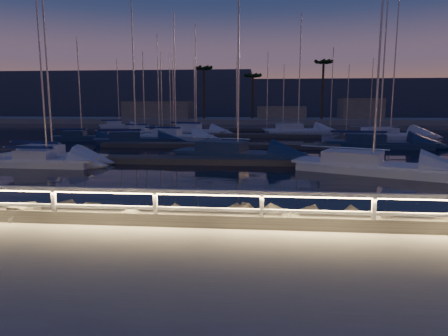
{
  "coord_description": "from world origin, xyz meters",
  "views": [
    {
      "loc": [
        3.96,
        -10.73,
        3.42
      ],
      "look_at": [
        2.58,
        4.0,
        1.03
      ],
      "focal_mm": 32.0,
      "sensor_mm": 36.0,
      "label": 1
    }
  ],
  "objects_px": {
    "sailboat_h": "(376,143)",
    "sailboat_m": "(118,125)",
    "sailboat_k": "(296,130)",
    "sailboat_n": "(195,130)",
    "sailboat_a": "(45,160)",
    "sailboat_g": "(174,136)",
    "sailboat_e": "(81,137)",
    "sailboat_b": "(51,156)",
    "sailboat_d": "(368,165)",
    "sailboat_c": "(234,153)",
    "sailboat_f": "(134,140)",
    "sailboat_i": "(144,131)",
    "guard_rail": "(118,198)",
    "sailboat_l": "(388,135)"
  },
  "relations": [
    {
      "from": "sailboat_h",
      "to": "sailboat_m",
      "type": "bearing_deg",
      "value": 149.12
    },
    {
      "from": "sailboat_k",
      "to": "sailboat_n",
      "type": "bearing_deg",
      "value": 176.44
    },
    {
      "from": "sailboat_a",
      "to": "sailboat_g",
      "type": "relative_size",
      "value": 0.78
    },
    {
      "from": "sailboat_e",
      "to": "sailboat_n",
      "type": "xyz_separation_m",
      "value": [
        10.83,
        11.22,
        0.05
      ]
    },
    {
      "from": "sailboat_b",
      "to": "sailboat_m",
      "type": "height_order",
      "value": "sailboat_b"
    },
    {
      "from": "sailboat_d",
      "to": "sailboat_n",
      "type": "xyz_separation_m",
      "value": [
        -15.3,
        29.35,
        0.02
      ]
    },
    {
      "from": "sailboat_c",
      "to": "sailboat_n",
      "type": "distance_m",
      "value": 25.71
    },
    {
      "from": "sailboat_g",
      "to": "sailboat_m",
      "type": "height_order",
      "value": "sailboat_g"
    },
    {
      "from": "sailboat_f",
      "to": "sailboat_d",
      "type": "bearing_deg",
      "value": -55.4
    },
    {
      "from": "sailboat_d",
      "to": "sailboat_a",
      "type": "bearing_deg",
      "value": -156.56
    },
    {
      "from": "sailboat_b",
      "to": "sailboat_n",
      "type": "xyz_separation_m",
      "value": [
        5.69,
        26.93,
        0.03
      ]
    },
    {
      "from": "sailboat_c",
      "to": "sailboat_f",
      "type": "height_order",
      "value": "sailboat_c"
    },
    {
      "from": "sailboat_a",
      "to": "sailboat_i",
      "type": "height_order",
      "value": "sailboat_i"
    },
    {
      "from": "sailboat_g",
      "to": "sailboat_h",
      "type": "relative_size",
      "value": 0.86
    },
    {
      "from": "sailboat_a",
      "to": "guard_rail",
      "type": "bearing_deg",
      "value": -51.94
    },
    {
      "from": "sailboat_k",
      "to": "sailboat_m",
      "type": "bearing_deg",
      "value": 148.98
    },
    {
      "from": "sailboat_a",
      "to": "sailboat_g",
      "type": "bearing_deg",
      "value": 80.7
    },
    {
      "from": "guard_rail",
      "to": "sailboat_m",
      "type": "distance_m",
      "value": 58.51
    },
    {
      "from": "sailboat_h",
      "to": "sailboat_l",
      "type": "relative_size",
      "value": 0.97
    },
    {
      "from": "sailboat_e",
      "to": "sailboat_d",
      "type": "bearing_deg",
      "value": -41.2
    },
    {
      "from": "guard_rail",
      "to": "sailboat_h",
      "type": "distance_m",
      "value": 30.95
    },
    {
      "from": "sailboat_d",
      "to": "sailboat_m",
      "type": "distance_m",
      "value": 51.63
    },
    {
      "from": "sailboat_a",
      "to": "sailboat_l",
      "type": "xyz_separation_m",
      "value": [
        28.39,
        23.15,
        0.06
      ]
    },
    {
      "from": "sailboat_g",
      "to": "sailboat_i",
      "type": "bearing_deg",
      "value": 134.89
    },
    {
      "from": "sailboat_h",
      "to": "sailboat_m",
      "type": "xyz_separation_m",
      "value": [
        -34.71,
        27.67,
        -0.04
      ]
    },
    {
      "from": "guard_rail",
      "to": "sailboat_d",
      "type": "height_order",
      "value": "sailboat_d"
    },
    {
      "from": "sailboat_b",
      "to": "sailboat_e",
      "type": "relative_size",
      "value": 1.15
    },
    {
      "from": "guard_rail",
      "to": "sailboat_h",
      "type": "height_order",
      "value": "sailboat_h"
    },
    {
      "from": "guard_rail",
      "to": "sailboat_b",
      "type": "relative_size",
      "value": 3.45
    },
    {
      "from": "sailboat_f",
      "to": "sailboat_m",
      "type": "distance_m",
      "value": 29.04
    },
    {
      "from": "sailboat_n",
      "to": "sailboat_c",
      "type": "bearing_deg",
      "value": -60.36
    },
    {
      "from": "sailboat_m",
      "to": "sailboat_e",
      "type": "bearing_deg",
      "value": -99.3
    },
    {
      "from": "guard_rail",
      "to": "sailboat_g",
      "type": "height_order",
      "value": "sailboat_g"
    },
    {
      "from": "sailboat_f",
      "to": "sailboat_g",
      "type": "height_order",
      "value": "sailboat_g"
    },
    {
      "from": "sailboat_c",
      "to": "sailboat_d",
      "type": "xyz_separation_m",
      "value": [
        8.24,
        -4.62,
        -0.03
      ]
    },
    {
      "from": "sailboat_d",
      "to": "guard_rail",
      "type": "bearing_deg",
      "value": -103.63
    },
    {
      "from": "sailboat_a",
      "to": "sailboat_i",
      "type": "distance_m",
      "value": 28.31
    },
    {
      "from": "guard_rail",
      "to": "sailboat_i",
      "type": "xyz_separation_m",
      "value": [
        -11.79,
        41.81,
        -0.97
      ]
    },
    {
      "from": "sailboat_c",
      "to": "sailboat_i",
      "type": "xyz_separation_m",
      "value": [
        -13.89,
        23.95,
        -0.07
      ]
    },
    {
      "from": "guard_rail",
      "to": "sailboat_k",
      "type": "distance_m",
      "value": 45.18
    },
    {
      "from": "sailboat_f",
      "to": "sailboat_g",
      "type": "relative_size",
      "value": 0.99
    },
    {
      "from": "sailboat_a",
      "to": "sailboat_n",
      "type": "relative_size",
      "value": 0.76
    },
    {
      "from": "sailboat_g",
      "to": "sailboat_h",
      "type": "height_order",
      "value": "sailboat_h"
    },
    {
      "from": "sailboat_n",
      "to": "sailboat_m",
      "type": "bearing_deg",
      "value": 154.53
    },
    {
      "from": "guard_rail",
      "to": "sailboat_d",
      "type": "bearing_deg",
      "value": 52.01
    },
    {
      "from": "sailboat_i",
      "to": "sailboat_l",
      "type": "bearing_deg",
      "value": 0.18
    },
    {
      "from": "sailboat_d",
      "to": "sailboat_k",
      "type": "relative_size",
      "value": 0.98
    },
    {
      "from": "sailboat_b",
      "to": "sailboat_f",
      "type": "relative_size",
      "value": 0.92
    },
    {
      "from": "sailboat_a",
      "to": "sailboat_b",
      "type": "height_order",
      "value": "sailboat_b"
    },
    {
      "from": "guard_rail",
      "to": "sailboat_n",
      "type": "height_order",
      "value": "sailboat_n"
    }
  ]
}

